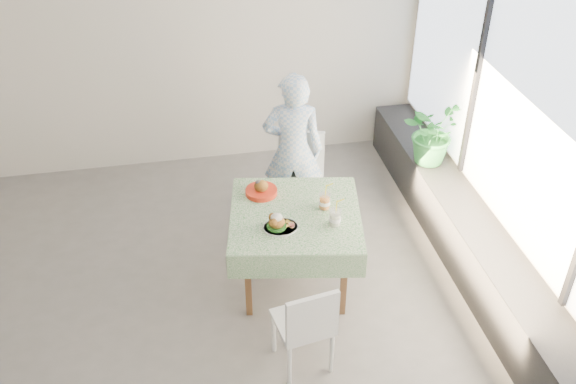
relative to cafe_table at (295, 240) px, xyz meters
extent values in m
plane|color=slate|center=(-1.24, -0.28, -0.46)|extent=(6.00, 6.00, 0.00)
cube|color=beige|center=(-1.24, 2.22, 0.94)|extent=(6.00, 0.02, 2.80)
cube|color=beige|center=(1.76, -0.28, 0.94)|extent=(0.02, 5.00, 2.80)
cube|color=#D1E0F9|center=(1.73, -0.28, 1.19)|extent=(0.01, 4.80, 2.18)
cube|color=black|center=(1.56, -0.28, -0.21)|extent=(0.40, 4.80, 0.50)
cube|color=brown|center=(0.00, 0.00, 0.25)|extent=(1.04, 1.04, 0.04)
cube|color=silver|center=(0.00, 0.00, 0.28)|extent=(1.21, 1.21, 0.01)
cube|color=white|center=(0.21, 0.81, 0.00)|extent=(0.54, 0.54, 0.04)
cube|color=white|center=(0.26, 1.00, 0.24)|extent=(0.43, 0.16, 0.43)
cube|color=white|center=(-0.12, -0.87, -0.05)|extent=(0.45, 0.45, 0.04)
cube|color=white|center=(-0.09, -1.04, 0.16)|extent=(0.39, 0.10, 0.39)
imported|color=#92BCEA|center=(0.17, 0.92, 0.31)|extent=(0.63, 0.48, 1.54)
cylinder|color=white|center=(-0.15, -0.17, 0.29)|extent=(0.28, 0.28, 0.02)
cylinder|color=#145114|center=(-0.18, -0.17, 0.30)|extent=(0.15, 0.15, 0.02)
ellipsoid|color=#935F23|center=(-0.18, -0.17, 0.35)|extent=(0.13, 0.12, 0.10)
ellipsoid|color=white|center=(-0.18, -0.17, 0.39)|extent=(0.09, 0.09, 0.06)
cylinder|color=maroon|center=(-0.07, -0.19, 0.31)|extent=(0.05, 0.05, 0.03)
cylinder|color=white|center=(0.25, 0.03, 0.35)|extent=(0.09, 0.09, 0.13)
cylinder|color=orange|center=(0.25, 0.03, 0.33)|extent=(0.08, 0.08, 0.10)
cylinder|color=white|center=(0.25, 0.03, 0.42)|extent=(0.10, 0.10, 0.01)
cylinder|color=yellow|center=(0.25, 0.03, 0.46)|extent=(0.01, 0.03, 0.18)
cylinder|color=white|center=(0.28, -0.20, 0.35)|extent=(0.09, 0.09, 0.13)
cylinder|color=beige|center=(0.28, -0.20, 0.33)|extent=(0.08, 0.08, 0.10)
cylinder|color=white|center=(0.28, -0.20, 0.42)|extent=(0.10, 0.10, 0.01)
cylinder|color=yellow|center=(0.28, -0.20, 0.47)|extent=(0.01, 0.03, 0.18)
cylinder|color=red|center=(-0.23, 0.32, 0.30)|extent=(0.27, 0.27, 0.04)
cylinder|color=white|center=(-0.23, 0.32, 0.31)|extent=(0.23, 0.23, 0.02)
ellipsoid|color=#935F23|center=(-0.23, 0.32, 0.36)|extent=(0.12, 0.11, 0.10)
imported|color=#2B8340|center=(1.52, 0.93, 0.36)|extent=(0.75, 0.75, 0.63)
camera|label=1|loc=(-0.84, -4.06, 3.38)|focal=40.00mm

